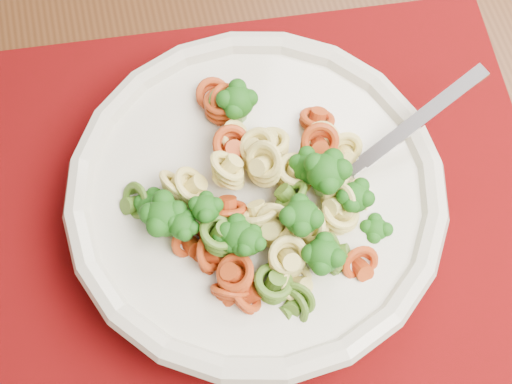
# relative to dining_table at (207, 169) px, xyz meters

# --- Properties ---
(dining_table) EXTENTS (1.52, 1.27, 0.74)m
(dining_table) POSITION_rel_dining_table_xyz_m (0.00, 0.00, 0.00)
(dining_table) COLOR #4B2A15
(dining_table) RESTS_ON ground
(placemat) EXTENTS (0.54, 0.47, 0.00)m
(placemat) POSITION_rel_dining_table_xyz_m (0.06, -0.07, 0.11)
(placemat) COLOR #640409
(placemat) RESTS_ON dining_table
(pasta_bowl) EXTENTS (0.29, 0.29, 0.05)m
(pasta_bowl) POSITION_rel_dining_table_xyz_m (0.06, -0.08, 0.14)
(pasta_bowl) COLOR silver
(pasta_bowl) RESTS_ON placemat
(pasta_broccoli_heap) EXTENTS (0.24, 0.24, 0.06)m
(pasta_broccoli_heap) POSITION_rel_dining_table_xyz_m (0.06, -0.08, 0.16)
(pasta_broccoli_heap) COLOR #F0E176
(pasta_broccoli_heap) RESTS_ON pasta_bowl
(fork) EXTENTS (0.15, 0.14, 0.08)m
(fork) POSITION_rel_dining_table_xyz_m (0.12, -0.07, 0.16)
(fork) COLOR silver
(fork) RESTS_ON pasta_bowl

